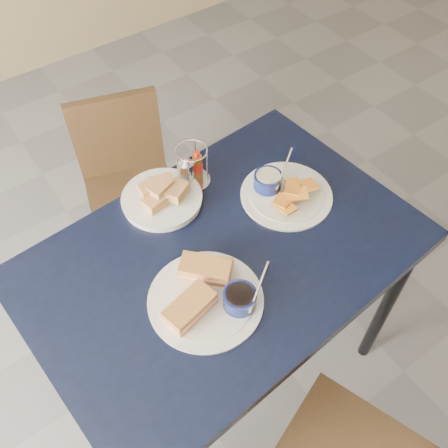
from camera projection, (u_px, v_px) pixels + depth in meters
ground at (282, 362)px, 2.02m from camera, size 6.00×6.00×0.00m
dining_table at (224, 267)px, 1.49m from camera, size 1.19×0.84×0.75m
chair_far at (122, 174)px, 2.08m from camera, size 0.44×0.44×0.76m
sandwich_plate at (208, 294)px, 1.33m from camera, size 0.32×0.31×0.12m
plantain_plate at (281, 190)px, 1.56m from camera, size 0.29×0.29×0.12m
bread_basket at (162, 196)px, 1.54m from camera, size 0.25×0.25×0.08m
condiment_caddy at (191, 169)px, 1.57m from camera, size 0.11×0.11×0.14m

